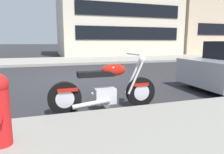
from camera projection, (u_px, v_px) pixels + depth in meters
ground_plane at (79, 77)px, 7.74m from camera, size 260.00×260.00×0.00m
sidewalk_far_curb at (206, 57)px, 17.63m from camera, size 120.00×5.00×0.14m
parking_stall_stripe at (105, 104)px, 4.41m from camera, size 0.12×2.20×0.01m
parked_motorcycle at (106, 89)px, 3.97m from camera, size 2.14×0.62×1.10m
townhouse_mid_block at (114, 9)px, 21.04m from camera, size 11.07×8.41×9.32m
townhouse_near_left at (213, 5)px, 25.24m from camera, size 14.09×9.32×11.57m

